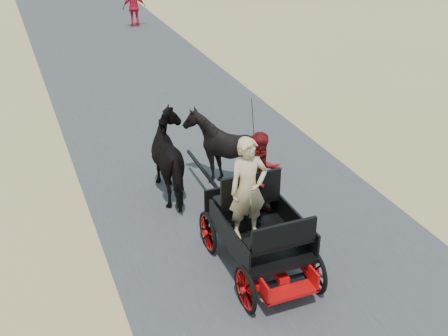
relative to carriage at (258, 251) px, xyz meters
name	(u,v)px	position (x,y,z in m)	size (l,w,h in m)	color
ground	(274,246)	(0.56, 0.46, -0.36)	(140.00, 140.00, 0.00)	tan
road	(274,246)	(0.56, 0.46, -0.35)	(6.00, 140.00, 0.01)	#38383A
carriage	(258,251)	(0.00, 0.00, 0.00)	(1.30, 2.40, 0.72)	black
horse_left	(175,158)	(-0.55, 3.00, 0.49)	(0.91, 2.01, 1.70)	black
horse_right	(223,150)	(0.55, 3.00, 0.49)	(1.37, 1.54, 1.70)	black
driver_man	(248,189)	(-0.20, 0.05, 1.26)	(0.66, 0.43, 1.80)	tan
passenger_woman	(261,174)	(0.30, 0.60, 1.15)	(0.77, 0.60, 1.58)	#660C0F
pedestrian	(134,7)	(2.17, 17.63, 0.50)	(1.01, 0.42, 1.73)	red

